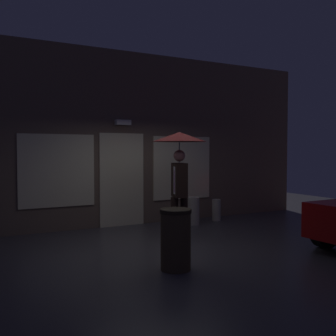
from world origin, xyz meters
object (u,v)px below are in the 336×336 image
(person_with_umbrella, at_px, (179,156))
(trash_bin, at_px, (176,239))
(sidewalk_bollard_2, at_px, (216,210))
(sidewalk_bollard, at_px, (194,211))

(person_with_umbrella, relative_size, trash_bin, 2.36)
(person_with_umbrella, xyz_separation_m, sidewalk_bollard_2, (1.86, 1.35, -1.42))
(sidewalk_bollard_2, bearing_deg, sidewalk_bollard, -166.12)
(trash_bin, bearing_deg, sidewalk_bollard, 54.03)
(sidewalk_bollard_2, bearing_deg, trash_bin, -133.13)
(person_with_umbrella, bearing_deg, sidewalk_bollard, -26.74)
(sidewalk_bollard_2, bearing_deg, person_with_umbrella, -144.10)
(person_with_umbrella, height_order, sidewalk_bollard, person_with_umbrella)
(sidewalk_bollard_2, relative_size, trash_bin, 0.59)
(sidewalk_bollard_2, height_order, trash_bin, trash_bin)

